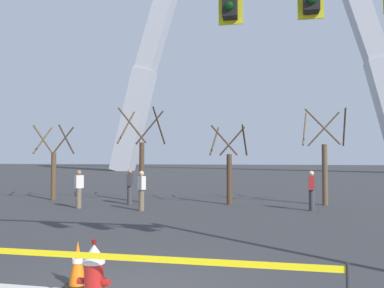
{
  "coord_description": "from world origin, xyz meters",
  "views": [
    {
      "loc": [
        2.04,
        -5.57,
        2.09
      ],
      "look_at": [
        -0.09,
        5.0,
        2.5
      ],
      "focal_mm": 35.44,
      "sensor_mm": 36.0,
      "label": 1
    }
  ],
  "objects_px": {
    "fire_hydrant": "(94,278)",
    "pedestrian_walking_right": "(142,190)",
    "pedestrian_walking_left": "(79,189)",
    "traffic_signal_gantry": "(378,27)",
    "pedestrian_standing_center": "(312,190)",
    "traffic_cone_by_hydrant": "(78,264)",
    "pedestrian_near_trees": "(130,186)",
    "monument_arch": "(254,31)"
  },
  "relations": [
    {
      "from": "monument_arch",
      "to": "traffic_cone_by_hydrant",
      "type": "bearing_deg",
      "value": -91.1
    },
    {
      "from": "traffic_cone_by_hydrant",
      "to": "traffic_signal_gantry",
      "type": "relative_size",
      "value": 0.11
    },
    {
      "from": "monument_arch",
      "to": "pedestrian_walking_left",
      "type": "bearing_deg",
      "value": -97.29
    },
    {
      "from": "fire_hydrant",
      "to": "pedestrian_walking_right",
      "type": "distance_m",
      "value": 10.03
    },
    {
      "from": "traffic_cone_by_hydrant",
      "to": "pedestrian_near_trees",
      "type": "height_order",
      "value": "pedestrian_near_trees"
    },
    {
      "from": "fire_hydrant",
      "to": "traffic_signal_gantry",
      "type": "height_order",
      "value": "traffic_signal_gantry"
    },
    {
      "from": "pedestrian_walking_left",
      "to": "pedestrian_walking_right",
      "type": "xyz_separation_m",
      "value": [
        2.82,
        -0.19,
        0.0
      ]
    },
    {
      "from": "traffic_cone_by_hydrant",
      "to": "pedestrian_walking_left",
      "type": "relative_size",
      "value": 0.46
    },
    {
      "from": "monument_arch",
      "to": "pedestrian_standing_center",
      "type": "relative_size",
      "value": 32.26
    },
    {
      "from": "traffic_signal_gantry",
      "to": "monument_arch",
      "type": "xyz_separation_m",
      "value": [
        -3.85,
        53.04,
        17.9
      ]
    },
    {
      "from": "pedestrian_walking_left",
      "to": "pedestrian_standing_center",
      "type": "distance_m",
      "value": 9.56
    },
    {
      "from": "pedestrian_walking_left",
      "to": "pedestrian_walking_right",
      "type": "height_order",
      "value": "same"
    },
    {
      "from": "fire_hydrant",
      "to": "traffic_cone_by_hydrant",
      "type": "height_order",
      "value": "fire_hydrant"
    },
    {
      "from": "pedestrian_near_trees",
      "to": "traffic_cone_by_hydrant",
      "type": "bearing_deg",
      "value": -73.65
    },
    {
      "from": "monument_arch",
      "to": "pedestrian_walking_right",
      "type": "relative_size",
      "value": 32.26
    },
    {
      "from": "traffic_cone_by_hydrant",
      "to": "pedestrian_walking_left",
      "type": "xyz_separation_m",
      "value": [
        -4.72,
        8.9,
        0.46
      ]
    },
    {
      "from": "pedestrian_near_trees",
      "to": "pedestrian_walking_left",
      "type": "bearing_deg",
      "value": -134.44
    },
    {
      "from": "fire_hydrant",
      "to": "traffic_cone_by_hydrant",
      "type": "relative_size",
      "value": 1.36
    },
    {
      "from": "fire_hydrant",
      "to": "traffic_signal_gantry",
      "type": "relative_size",
      "value": 0.15
    },
    {
      "from": "traffic_cone_by_hydrant",
      "to": "pedestrian_standing_center",
      "type": "bearing_deg",
      "value": 64.54
    },
    {
      "from": "pedestrian_walking_left",
      "to": "traffic_signal_gantry",
      "type": "bearing_deg",
      "value": -39.81
    },
    {
      "from": "pedestrian_walking_right",
      "to": "traffic_signal_gantry",
      "type": "bearing_deg",
      "value": -49.04
    },
    {
      "from": "traffic_signal_gantry",
      "to": "monument_arch",
      "type": "relative_size",
      "value": 0.13
    },
    {
      "from": "traffic_signal_gantry",
      "to": "pedestrian_near_trees",
      "type": "xyz_separation_m",
      "value": [
        -7.98,
        9.66,
        -3.45
      ]
    },
    {
      "from": "monument_arch",
      "to": "pedestrian_standing_center",
      "type": "distance_m",
      "value": 48.96
    },
    {
      "from": "pedestrian_walking_left",
      "to": "pedestrian_near_trees",
      "type": "bearing_deg",
      "value": 45.56
    },
    {
      "from": "pedestrian_near_trees",
      "to": "fire_hydrant",
      "type": "bearing_deg",
      "value": -71.51
    },
    {
      "from": "pedestrian_walking_right",
      "to": "pedestrian_near_trees",
      "type": "bearing_deg",
      "value": 122.94
    },
    {
      "from": "traffic_cone_by_hydrant",
      "to": "traffic_signal_gantry",
      "type": "distance_m",
      "value": 6.32
    },
    {
      "from": "fire_hydrant",
      "to": "pedestrian_standing_center",
      "type": "relative_size",
      "value": 0.62
    },
    {
      "from": "pedestrian_walking_right",
      "to": "pedestrian_near_trees",
      "type": "relative_size",
      "value": 1.0
    },
    {
      "from": "traffic_cone_by_hydrant",
      "to": "pedestrian_near_trees",
      "type": "bearing_deg",
      "value": 106.35
    },
    {
      "from": "traffic_cone_by_hydrant",
      "to": "monument_arch",
      "type": "distance_m",
      "value": 58.18
    },
    {
      "from": "pedestrian_walking_right",
      "to": "pedestrian_near_trees",
      "type": "height_order",
      "value": "same"
    },
    {
      "from": "fire_hydrant",
      "to": "pedestrian_walking_right",
      "type": "height_order",
      "value": "pedestrian_walking_right"
    },
    {
      "from": "pedestrian_walking_left",
      "to": "pedestrian_walking_right",
      "type": "bearing_deg",
      "value": -3.91
    },
    {
      "from": "traffic_signal_gantry",
      "to": "pedestrian_walking_right",
      "type": "bearing_deg",
      "value": 130.96
    },
    {
      "from": "fire_hydrant",
      "to": "pedestrian_standing_center",
      "type": "bearing_deg",
      "value": 69.9
    },
    {
      "from": "pedestrian_walking_left",
      "to": "pedestrian_standing_center",
      "type": "bearing_deg",
      "value": 6.76
    },
    {
      "from": "traffic_cone_by_hydrant",
      "to": "pedestrian_standing_center",
      "type": "height_order",
      "value": "pedestrian_standing_center"
    },
    {
      "from": "monument_arch",
      "to": "pedestrian_walking_left",
      "type": "relative_size",
      "value": 32.26
    },
    {
      "from": "fire_hydrant",
      "to": "monument_arch",
      "type": "distance_m",
      "value": 59.02
    }
  ]
}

